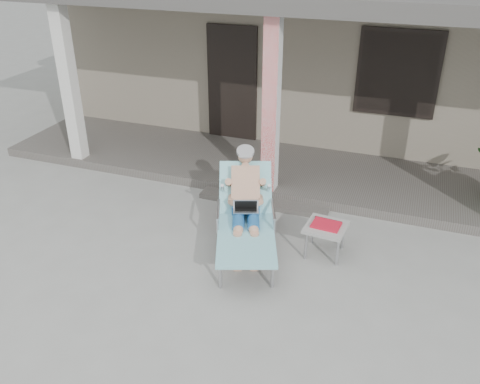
% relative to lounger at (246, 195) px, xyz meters
% --- Properties ---
extents(ground, '(60.00, 60.00, 0.00)m').
position_rel_lounger_xyz_m(ground, '(-0.12, -0.72, -0.75)').
color(ground, '#9E9E99').
rests_on(ground, ground).
extents(house, '(10.40, 5.40, 3.30)m').
position_rel_lounger_xyz_m(house, '(-0.12, 5.77, 0.91)').
color(house, gray).
rests_on(house, ground).
extents(porch_deck, '(10.00, 2.00, 0.15)m').
position_rel_lounger_xyz_m(porch_deck, '(-0.12, 2.28, -0.68)').
color(porch_deck, '#605B56').
rests_on(porch_deck, ground).
extents(porch_overhang, '(10.00, 2.30, 2.85)m').
position_rel_lounger_xyz_m(porch_overhang, '(-0.12, 2.22, 2.04)').
color(porch_overhang, silver).
rests_on(porch_overhang, porch_deck).
extents(porch_step, '(2.00, 0.30, 0.07)m').
position_rel_lounger_xyz_m(porch_step, '(-0.12, 1.13, -0.72)').
color(porch_step, '#605B56').
rests_on(porch_step, ground).
extents(lounger, '(1.28, 1.94, 1.22)m').
position_rel_lounger_xyz_m(lounger, '(0.00, 0.00, 0.00)').
color(lounger, '#B7B7BC').
rests_on(lounger, ground).
extents(side_table, '(0.54, 0.54, 0.45)m').
position_rel_lounger_xyz_m(side_table, '(1.03, 0.16, -0.37)').
color(side_table, '#A3A39F').
rests_on(side_table, ground).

